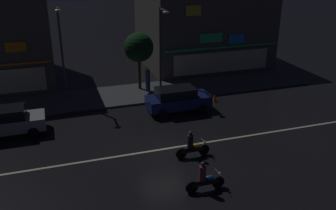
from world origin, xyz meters
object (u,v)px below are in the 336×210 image
streetlamp_west (61,46)px  traffic_cone (215,98)px  parked_car_trailing (6,121)px  motorcycle_following (204,179)px  parked_car_near_kerb (178,99)px  streetlamp_mid (161,43)px  pedestrian_on_sidewalk (148,80)px  motorcycle_lead (192,146)px

streetlamp_west → traffic_cone: bearing=-18.7°
streetlamp_west → parked_car_trailing: (-3.76, -4.54, -3.24)m
motorcycle_following → parked_car_near_kerb: bearing=-106.7°
motorcycle_following → streetlamp_west: bearing=-73.7°
streetlamp_mid → pedestrian_on_sidewalk: (-0.91, 0.62, -2.93)m
streetlamp_west → streetlamp_mid: (7.00, -0.79, -0.16)m
streetlamp_mid → parked_car_trailing: 11.80m
pedestrian_on_sidewalk → motorcycle_lead: pedestrian_on_sidewalk is taller
pedestrian_on_sidewalk → traffic_cone: pedestrian_on_sidewalk is taller
streetlamp_mid → pedestrian_on_sidewalk: size_ratio=3.40×
streetlamp_mid → motorcycle_lead: streetlamp_mid is taller
streetlamp_west → traffic_cone: 11.45m
streetlamp_west → motorcycle_lead: bearing=-61.1°
motorcycle_lead → parked_car_trailing: bearing=-39.3°
streetlamp_mid → streetlamp_west: bearing=173.6°
parked_car_trailing → traffic_cone: bearing=-175.6°
streetlamp_mid → parked_car_near_kerb: 4.64m
streetlamp_mid → traffic_cone: streetlamp_mid is taller
streetlamp_mid → motorcycle_lead: (-1.28, -9.58, -3.31)m
streetlamp_west → parked_car_trailing: streetlamp_west is taller
streetlamp_mid → motorcycle_lead: size_ratio=3.35×
motorcycle_lead → parked_car_near_kerb: bearing=-110.1°
parked_car_near_kerb → parked_car_trailing: same height
parked_car_trailing → pedestrian_on_sidewalk: bearing=-156.1°
streetlamp_mid → parked_car_near_kerb: bearing=-88.8°
streetlamp_west → parked_car_near_kerb: bearing=-31.1°
streetlamp_west → motorcycle_lead: streetlamp_west is taller
pedestrian_on_sidewalk → parked_car_trailing: pedestrian_on_sidewalk is taller
streetlamp_mid → parked_car_trailing: size_ratio=1.48×
parked_car_near_kerb → motorcycle_following: bearing=-101.9°
parked_car_trailing → motorcycle_following: 12.55m
streetlamp_west → traffic_cone: size_ratio=12.13×
streetlamp_mid → motorcycle_following: (-1.85, -12.58, -3.31)m
parked_car_near_kerb → traffic_cone: bearing=14.4°
streetlamp_west → motorcycle_following: 14.74m
motorcycle_lead → traffic_cone: 8.25m
pedestrian_on_sidewalk → parked_car_trailing: size_ratio=0.44×
streetlamp_west → parked_car_near_kerb: streetlamp_west is taller
streetlamp_west → streetlamp_mid: streetlamp_west is taller
motorcycle_lead → motorcycle_following: bearing=71.4°
parked_car_near_kerb → traffic_cone: (3.15, 0.81, -0.59)m
pedestrian_on_sidewalk → motorcycle_following: size_ratio=0.99×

